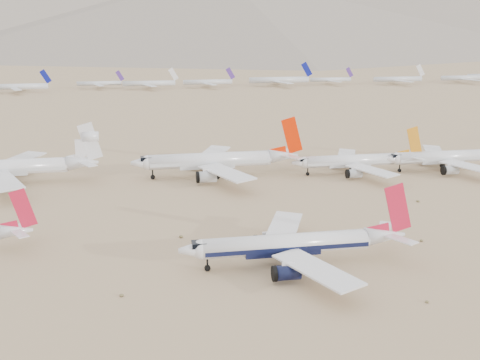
{
  "coord_description": "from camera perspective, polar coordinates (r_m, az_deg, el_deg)",
  "views": [
    {
      "loc": [
        -41.1,
        -119.82,
        49.89
      ],
      "look_at": [
        -11.79,
        38.11,
        7.0
      ],
      "focal_mm": 45.0,
      "sensor_mm": 36.0,
      "label": 1
    }
  ],
  "objects": [
    {
      "name": "desert_scrub",
      "position": [
        108.16,
        15.15,
        -12.91
      ],
      "size": [
        261.14,
        121.67,
        0.63
      ],
      "color": "brown",
      "rests_on": "ground"
    },
    {
      "name": "row2_gold_tail",
      "position": [
        204.74,
        11.02,
        1.8
      ],
      "size": [
        43.14,
        42.19,
        15.36
      ],
      "color": "silver",
      "rests_on": "ground"
    },
    {
      "name": "foothills",
      "position": [
        1345.6,
        14.98,
        15.2
      ],
      "size": [
        4637.5,
        1395.0,
        155.0
      ],
      "color": "slate",
      "rests_on": "ground"
    },
    {
      "name": "row2_white_trijet",
      "position": [
        200.75,
        -20.84,
        1.18
      ],
      "size": [
        53.43,
        52.22,
        18.93
      ],
      "color": "silver",
      "rests_on": "ground"
    },
    {
      "name": "distant_storage_row",
      "position": [
        460.92,
        -4.01,
        9.25
      ],
      "size": [
        630.34,
        55.85,
        16.05
      ],
      "color": "silver",
      "rests_on": "ground"
    },
    {
      "name": "row2_navy_widebody",
      "position": [
        217.67,
        19.22,
        2.08
      ],
      "size": [
        45.53,
        44.52,
        16.2
      ],
      "color": "silver",
      "rests_on": "ground"
    },
    {
      "name": "row2_orange_tail",
      "position": [
        196.84,
        -2.18,
        1.87
      ],
      "size": [
        53.64,
        52.48,
        19.14
      ],
      "color": "silver",
      "rests_on": "ground"
    },
    {
      "name": "main_airliner",
      "position": [
        126.76,
        5.36,
        -6.05
      ],
      "size": [
        47.44,
        46.33,
        16.74
      ],
      "color": "silver",
      "rests_on": "ground"
    },
    {
      "name": "ground",
      "position": [
        136.15,
        7.88,
        -6.69
      ],
      "size": [
        7000.0,
        7000.0,
        0.0
      ],
      "primitive_type": "plane",
      "color": "#9A7E59",
      "rests_on": "ground"
    }
  ]
}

